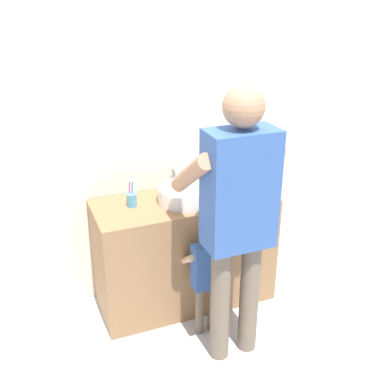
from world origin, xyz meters
TOP-DOWN VIEW (x-y plane):
  - ground_plane at (0.00, 0.00)m, footprint 14.00×14.00m
  - back_wall at (0.00, 0.62)m, footprint 4.40×0.08m
  - vanity_cabinet at (0.00, 0.30)m, footprint 1.32×0.54m
  - sink_basin at (0.00, 0.28)m, footprint 0.39×0.39m
  - faucet at (0.00, 0.51)m, footprint 0.18×0.14m
  - toothbrush_cup at (-0.38, 0.35)m, footprint 0.07×0.07m
  - child_toddler at (0.00, -0.10)m, footprint 0.25×0.25m
  - adult_parent at (0.09, -0.35)m, footprint 0.56×0.58m

SIDE VIEW (x-z plane):
  - ground_plane at x=0.00m, z-range 0.00..0.00m
  - vanity_cabinet at x=0.00m, z-range 0.00..0.86m
  - child_toddler at x=0.00m, z-range 0.08..0.90m
  - toothbrush_cup at x=-0.38m, z-range 0.81..1.02m
  - sink_basin at x=0.00m, z-range 0.86..0.97m
  - faucet at x=0.00m, z-range 0.85..1.03m
  - adult_parent at x=0.09m, z-range 0.18..1.98m
  - back_wall at x=0.00m, z-range 0.00..2.70m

